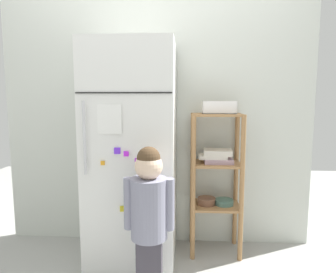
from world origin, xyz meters
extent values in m
plane|color=#999993|center=(0.00, 0.00, 0.00)|extent=(6.00, 6.00, 0.00)
cube|color=silver|center=(0.00, 0.33, 1.07)|extent=(2.57, 0.03, 2.13)
cube|color=white|center=(-0.15, 0.02, 0.82)|extent=(0.64, 0.57, 1.63)
cube|color=black|center=(-0.15, -0.27, 1.27)|extent=(0.62, 0.01, 0.01)
cylinder|color=silver|center=(-0.41, -0.29, 0.98)|extent=(0.02, 0.02, 0.48)
cube|color=white|center=(-0.24, -0.27, 1.10)|extent=(0.16, 0.01, 0.19)
cube|color=gold|center=(-0.17, -0.27, 0.50)|extent=(0.04, 0.01, 0.04)
cube|color=#B437D4|center=(-0.07, -0.27, 0.83)|extent=(0.03, 0.02, 0.03)
cube|color=blue|center=(-0.01, -0.27, 0.68)|extent=(0.04, 0.01, 0.04)
cube|color=#C427EC|center=(-0.14, -0.27, 0.87)|extent=(0.03, 0.02, 0.03)
cube|color=#6D31ED|center=(-0.20, -0.27, 0.89)|extent=(0.04, 0.02, 0.04)
cube|color=orange|center=(-0.30, -0.27, 0.81)|extent=(0.03, 0.01, 0.03)
cube|color=#413D46|center=(0.03, -0.45, 0.19)|extent=(0.16, 0.10, 0.39)
cylinder|color=gray|center=(0.03, -0.45, 0.57)|extent=(0.22, 0.22, 0.37)
sphere|color=gray|center=(0.03, -0.38, 0.75)|extent=(0.10, 0.10, 0.10)
sphere|color=beige|center=(0.03, -0.45, 0.83)|extent=(0.17, 0.17, 0.17)
sphere|color=#4C3823|center=(0.03, -0.45, 0.88)|extent=(0.14, 0.14, 0.14)
cylinder|color=gray|center=(-0.09, -0.45, 0.60)|extent=(0.06, 0.06, 0.31)
cylinder|color=gray|center=(0.15, -0.45, 0.60)|extent=(0.06, 0.06, 0.31)
cylinder|color=#9E7247|center=(0.31, 0.02, 0.56)|extent=(0.04, 0.04, 1.11)
cylinder|color=#9E7247|center=(0.67, 0.02, 0.56)|extent=(0.04, 0.04, 1.11)
cylinder|color=#9E7247|center=(0.31, 0.29, 0.56)|extent=(0.04, 0.04, 1.11)
cylinder|color=#9E7247|center=(0.67, 0.29, 0.56)|extent=(0.04, 0.04, 1.11)
cube|color=#9E7247|center=(0.49, 0.15, 1.11)|extent=(0.38, 0.28, 0.02)
cube|color=#9E7247|center=(0.49, 0.15, 0.72)|extent=(0.38, 0.28, 0.02)
cube|color=#9E7247|center=(0.49, 0.15, 0.38)|extent=(0.38, 0.28, 0.02)
cube|color=#B293A3|center=(0.50, 0.14, 0.75)|extent=(0.22, 0.17, 0.03)
cube|color=silver|center=(0.46, 0.16, 0.78)|extent=(0.22, 0.17, 0.03)
cube|color=silver|center=(0.50, 0.16, 0.81)|extent=(0.23, 0.18, 0.04)
cylinder|color=brown|center=(0.42, 0.15, 0.42)|extent=(0.14, 0.14, 0.05)
cylinder|color=#4C7266|center=(0.56, 0.15, 0.41)|extent=(0.15, 0.15, 0.04)
cube|color=white|center=(0.50, 0.15, 1.12)|extent=(0.25, 0.14, 0.01)
cube|color=white|center=(0.50, 0.08, 1.16)|extent=(0.25, 0.01, 0.10)
cube|color=white|center=(0.50, 0.22, 1.16)|extent=(0.25, 0.01, 0.10)
cube|color=white|center=(0.38, 0.15, 1.16)|extent=(0.01, 0.14, 0.10)
cube|color=white|center=(0.62, 0.15, 1.16)|extent=(0.01, 0.14, 0.10)
sphere|color=maroon|center=(0.46, 0.14, 1.16)|extent=(0.07, 0.07, 0.07)
sphere|color=orange|center=(0.54, 0.13, 1.16)|extent=(0.08, 0.08, 0.08)
camera|label=1|loc=(0.25, -2.17, 1.23)|focal=32.01mm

